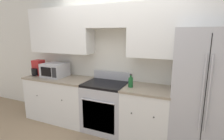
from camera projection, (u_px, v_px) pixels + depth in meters
ground_plane at (105, 139)px, 2.99m from camera, size 12.00×12.00×0.00m
wall_back at (118, 47)px, 3.19m from camera, size 8.00×0.39×2.60m
lower_cabinets_left at (60, 98)px, 3.64m from camera, size 1.38×0.64×0.89m
lower_cabinets_right at (147, 114)px, 2.93m from camera, size 0.78×0.64×0.89m
oven_range at (106, 106)px, 3.23m from camera, size 0.76×0.65×1.05m
refrigerator at (203, 92)px, 2.58m from camera, size 0.85×0.79×1.85m
microwave at (55, 70)px, 3.59m from camera, size 0.46×0.43×0.28m
bottle at (131, 82)px, 2.88m from camera, size 0.08×0.08×0.22m
coffee_maker at (38, 68)px, 3.73m from camera, size 0.19×0.28×0.32m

